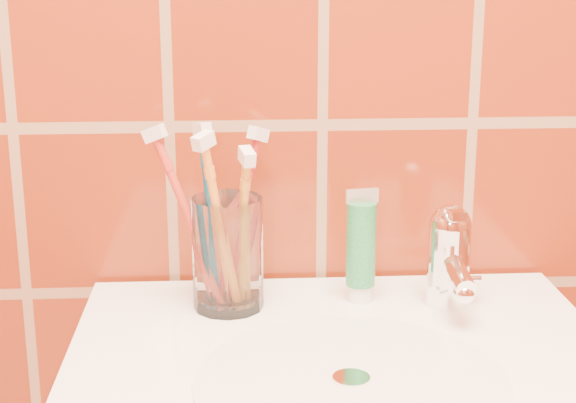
{
  "coord_description": "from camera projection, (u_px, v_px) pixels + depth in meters",
  "views": [
    {
      "loc": [
        -0.11,
        0.16,
        1.24
      ],
      "look_at": [
        -0.05,
        1.08,
        0.98
      ],
      "focal_mm": 55.0,
      "sensor_mm": 36.0,
      "label": 1
    }
  ],
  "objects": [
    {
      "name": "faucet",
      "position": [
        450.0,
        253.0,
        1.0
      ],
      "size": [
        0.05,
        0.11,
        0.12
      ],
      "color": "white",
      "rests_on": "pedestal_sink"
    },
    {
      "name": "glass_tumbler",
      "position": [
        228.0,
        253.0,
        0.99
      ],
      "size": [
        0.09,
        0.09,
        0.13
      ],
      "primitive_type": "cylinder",
      "rotation": [
        0.0,
        0.0,
        0.19
      ],
      "color": "white",
      "rests_on": "pedestal_sink"
    },
    {
      "name": "toothbrush_2",
      "position": [
        190.0,
        221.0,
        0.98
      ],
      "size": [
        0.16,
        0.14,
        0.22
      ],
      "primitive_type": null,
      "rotation": [
        0.39,
        0.0,
        -1.95
      ],
      "color": "#BA3527",
      "rests_on": "glass_tumbler"
    },
    {
      "name": "toothbrush_0",
      "position": [
        220.0,
        226.0,
        0.96
      ],
      "size": [
        0.11,
        0.12,
        0.22
      ],
      "primitive_type": null,
      "rotation": [
        0.23,
        0.0,
        -0.72
      ],
      "color": "orange",
      "rests_on": "glass_tumbler"
    },
    {
      "name": "toothpaste_tube",
      "position": [
        361.0,
        249.0,
        1.01
      ],
      "size": [
        0.04,
        0.03,
        0.13
      ],
      "rotation": [
        0.0,
        0.0,
        0.15
      ],
      "color": "white",
      "rests_on": "pedestal_sink"
    },
    {
      "name": "toothbrush_4",
      "position": [
        240.0,
        217.0,
        1.01
      ],
      "size": [
        0.14,
        0.15,
        0.22
      ],
      "primitive_type": null,
      "rotation": [
        0.34,
        0.0,
        2.38
      ],
      "color": "#A32322",
      "rests_on": "glass_tumbler"
    },
    {
      "name": "toothbrush_3",
      "position": [
        242.0,
        232.0,
        0.97
      ],
      "size": [
        0.07,
        0.12,
        0.21
      ],
      "primitive_type": null,
      "rotation": [
        0.24,
        0.0,
        0.28
      ],
      "color": "#C48322",
      "rests_on": "glass_tumbler"
    },
    {
      "name": "toothbrush_1",
      "position": [
        211.0,
        218.0,
        0.99
      ],
      "size": [
        0.08,
        0.1,
        0.22
      ],
      "primitive_type": null,
      "rotation": [
        0.18,
        0.0,
        -2.66
      ],
      "color": "navy",
      "rests_on": "glass_tumbler"
    }
  ]
}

